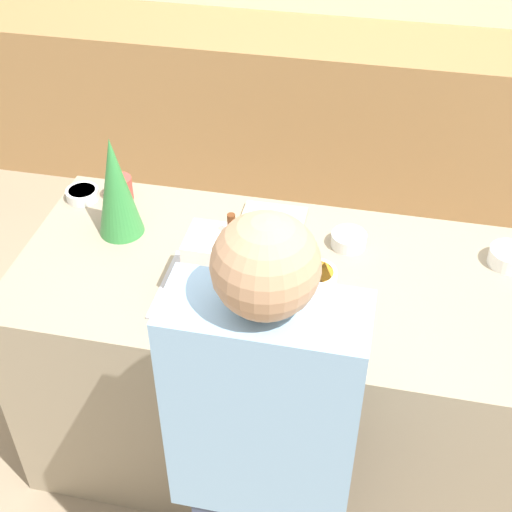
# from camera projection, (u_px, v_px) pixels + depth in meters

# --- Properties ---
(ground_plane) EXTENTS (12.00, 12.00, 0.00)m
(ground_plane) POSITION_uv_depth(u_px,v_px,m) (279.00, 441.00, 2.84)
(ground_plane) COLOR gray
(back_cabinet_block) EXTENTS (6.00, 0.60, 0.89)m
(back_cabinet_block) POSITION_uv_depth(u_px,v_px,m) (343.00, 115.00, 4.00)
(back_cabinet_block) COLOR #9E7547
(back_cabinet_block) RESTS_ON ground_plane
(kitchen_island) EXTENTS (1.75, 0.80, 0.88)m
(kitchen_island) POSITION_uv_depth(u_px,v_px,m) (282.00, 367.00, 2.56)
(kitchen_island) COLOR gray
(kitchen_island) RESTS_ON ground_plane
(baking_tray) EXTENTS (0.36, 0.32, 0.01)m
(baking_tray) POSITION_uv_depth(u_px,v_px,m) (218.00, 291.00, 2.21)
(baking_tray) COLOR #B2B2BC
(baking_tray) RESTS_ON kitchen_island
(gingerbread_house) EXTENTS (0.17, 0.15, 0.28)m
(gingerbread_house) POSITION_uv_depth(u_px,v_px,m) (217.00, 263.00, 2.14)
(gingerbread_house) COLOR #5B2D14
(gingerbread_house) RESTS_ON baking_tray
(decorative_tree) EXTENTS (0.15, 0.15, 0.36)m
(decorative_tree) POSITION_uv_depth(u_px,v_px,m) (116.00, 187.00, 2.34)
(decorative_tree) COLOR #33843D
(decorative_tree) RESTS_ON kitchen_island
(candy_bowl_far_right) EXTENTS (0.13, 0.13, 0.05)m
(candy_bowl_far_right) POSITION_uv_depth(u_px,v_px,m) (509.00, 256.00, 2.30)
(candy_bowl_far_right) COLOR white
(candy_bowl_far_right) RESTS_ON kitchen_island
(candy_bowl_center_rear) EXTENTS (0.12, 0.12, 0.04)m
(candy_bowl_center_rear) POSITION_uv_depth(u_px,v_px,m) (82.00, 194.00, 2.59)
(candy_bowl_center_rear) COLOR white
(candy_bowl_center_rear) RESTS_ON kitchen_island
(candy_bowl_beside_tree) EXTENTS (0.12, 0.12, 0.05)m
(candy_bowl_beside_tree) POSITION_uv_depth(u_px,v_px,m) (349.00, 239.00, 2.37)
(candy_bowl_beside_tree) COLOR silver
(candy_bowl_beside_tree) RESTS_ON kitchen_island
(candy_bowl_front_corner) EXTENTS (0.13, 0.13, 0.05)m
(candy_bowl_front_corner) POSITION_uv_depth(u_px,v_px,m) (316.00, 276.00, 2.23)
(candy_bowl_front_corner) COLOR white
(candy_bowl_front_corner) RESTS_ON kitchen_island
(cookbook) EXTENTS (0.22, 0.18, 0.02)m
(cookbook) POSITION_uv_depth(u_px,v_px,m) (273.00, 220.00, 2.48)
(cookbook) COLOR #CCB78C
(cookbook) RESTS_ON kitchen_island
(mug) EXTENTS (0.09, 0.09, 0.09)m
(mug) POSITION_uv_depth(u_px,v_px,m) (120.00, 189.00, 2.57)
(mug) COLOR #B24238
(mug) RESTS_ON kitchen_island
(person) EXTENTS (0.43, 0.53, 1.62)m
(person) POSITION_uv_depth(u_px,v_px,m) (264.00, 472.00, 1.77)
(person) COLOR #424C6B
(person) RESTS_ON ground_plane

